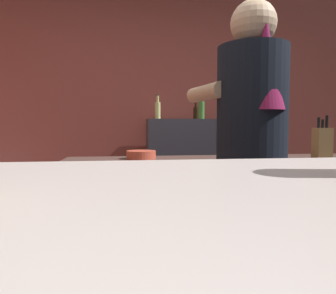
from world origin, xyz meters
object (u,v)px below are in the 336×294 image
Objects in this scene: bartender at (252,154)px; knife_block at (322,143)px; bottle_vinegar at (201,109)px; bottle_soy at (158,110)px; chefs_knife at (268,159)px; mixing_bowl at (141,155)px; bottle_hot_sauce at (196,112)px.

knife_block is (0.63, 0.39, 0.03)m from bartender.
bottle_soy is at bearing 167.77° from bottle_vinegar.
knife_block reaches higher than chefs_knife.
mixing_bowl is 1.42m from bottle_hot_sauce.
bottle_hot_sauce is 0.40m from bottle_soy.
knife_block is 1.47× the size of mixing_bowl.
bottle_soy is (0.23, 1.24, 0.36)m from mixing_bowl.
bottle_hot_sauce is at bearing 62.53° from mixing_bowl.
bottle_vinegar is at bearing 59.35° from mixing_bowl.
bottle_vinegar is at bearing 107.05° from chefs_knife.
bottle_soy is 0.96× the size of bottle_vinegar.
bartender reaches higher than bottle_vinegar.
chefs_knife is at bearing -46.36° from bartender.
bartender is 0.74m from knife_block.
chefs_knife is 1.55m from bottle_soy.
bottle_hot_sauce reaches higher than knife_block.
bottle_soy is at bearing -2.88° from bartender.
bartender reaches higher than mixing_bowl.
mixing_bowl is at bearing -120.65° from bottle_vinegar.
mixing_bowl is 0.79× the size of chefs_knife.
bottle_hot_sauce reaches higher than mixing_bowl.
bottle_vinegar is at bearing -62.35° from bottle_hot_sauce.
bartender is at bearing -93.85° from bottle_hot_sauce.
chefs_knife is 1.43m from bottle_hot_sauce.
bottle_hot_sauce is at bearing -15.61° from bartender.
bottle_soy is at bearing 123.76° from chefs_knife.
bartender is 7.28× the size of chefs_knife.
bottle_soy is (-0.28, 1.80, 0.31)m from bartender.
bottle_hot_sauce is 0.10m from bottle_vinegar.
knife_block is 1.10× the size of bottle_soy.
knife_block is 1.51m from bottle_hot_sauce.
knife_block is at bearing -70.26° from bartender.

